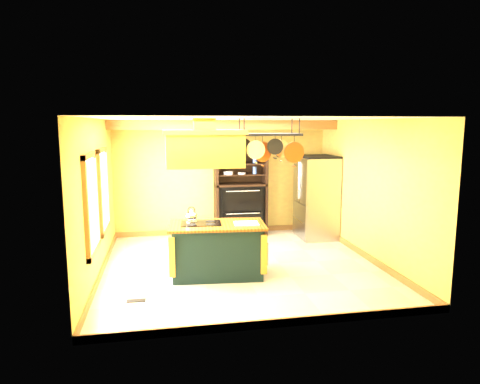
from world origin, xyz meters
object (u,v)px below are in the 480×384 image
object	(u,v)px
pot_rack	(270,142)
refrigerator	(316,199)
range_hood	(204,147)
kitchen_island	(217,249)
hutch	(240,200)

from	to	relation	value
pot_rack	refrigerator	xyz separation A→B (m)	(1.66, 2.12, -1.40)
range_hood	refrigerator	bearing A→B (deg)	37.37
kitchen_island	pot_rack	distance (m)	2.05
kitchen_island	hutch	distance (m)	2.86
pot_rack	hutch	size ratio (longest dim) A/B	0.53
refrigerator	hutch	world-z (taller)	hutch
pot_rack	refrigerator	world-z (taller)	pot_rack
pot_rack	hutch	world-z (taller)	pot_rack
range_hood	hutch	size ratio (longest dim) A/B	0.63
kitchen_island	pot_rack	bearing A→B (deg)	4.51
range_hood	hutch	xyz separation A→B (m)	(1.10, 2.69, -1.39)
kitchen_island	refrigerator	distance (m)	3.36
range_hood	refrigerator	distance (m)	3.74
hutch	range_hood	bearing A→B (deg)	-112.25
kitchen_island	pot_rack	xyz separation A→B (m)	(0.92, -0.00, 1.84)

